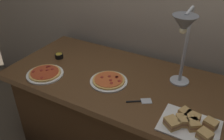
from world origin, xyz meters
TOP-DOWN VIEW (x-y plane):
  - back_wall at (0.00, 0.50)m, footprint 4.40×0.04m
  - buffet_table at (0.00, 0.00)m, footprint 1.90×0.84m
  - heat_lamp at (0.34, 0.03)m, footprint 0.15×0.32m
  - pizza_plate_front at (-0.60, -0.24)m, footprint 0.28×0.28m
  - pizza_plate_center at (-0.11, -0.09)m, footprint 0.28×0.28m
  - sandwich_platter at (0.52, -0.26)m, footprint 0.34×0.26m
  - sauce_cup_near at (-0.68, 0.02)m, footprint 0.07×0.07m
  - serving_spatula at (0.18, -0.19)m, footprint 0.16×0.12m

SIDE VIEW (x-z plane):
  - buffet_table at x=0.00m, z-range 0.01..0.77m
  - serving_spatula at x=0.18m, z-range 0.76..0.77m
  - pizza_plate_center at x=-0.11m, z-range 0.76..0.79m
  - pizza_plate_front at x=-0.60m, z-range 0.76..0.79m
  - sauce_cup_near at x=-0.68m, z-range 0.76..0.80m
  - sandwich_platter at x=0.52m, z-range 0.75..0.81m
  - back_wall at x=0.00m, z-range 0.00..2.40m
  - heat_lamp at x=0.34m, z-range 0.92..1.49m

